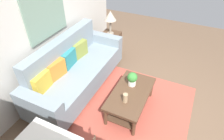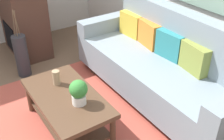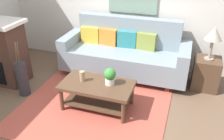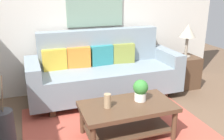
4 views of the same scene
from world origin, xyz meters
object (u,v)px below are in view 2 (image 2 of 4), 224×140
object	(u,v)px
throw_pillow_teal	(170,45)
fireplace	(23,17)
tabletop_vase	(56,78)
coffee_table	(67,104)
couch	(160,66)
throw_pillow_mustard	(131,25)
potted_plant_tabletop	(79,92)
floor_vase	(22,56)
throw_pillow_olive	(194,58)
throw_pillow_orange	(149,34)

from	to	relation	value
throw_pillow_teal	fireplace	size ratio (longest dim) A/B	0.31
tabletop_vase	coffee_table	bearing A→B (deg)	-2.03
couch	throw_pillow_mustard	size ratio (longest dim) A/B	6.62
throw_pillow_teal	potted_plant_tabletop	xyz separation A→B (m)	(0.09, -1.26, -0.11)
throw_pillow_teal	floor_vase	xyz separation A→B (m)	(-1.42, -1.37, -0.38)
throw_pillow_olive	coffee_table	distance (m)	1.45
fireplace	throw_pillow_olive	bearing A→B (deg)	23.67
throw_pillow_teal	tabletop_vase	bearing A→B (deg)	-104.66
throw_pillow_olive	coffee_table	size ratio (longest dim) A/B	0.33
throw_pillow_orange	fireplace	bearing A→B (deg)	-147.71
couch	throw_pillow_orange	xyz separation A→B (m)	(-0.38, 0.12, 0.25)
floor_vase	couch	bearing A→B (deg)	41.15
couch	tabletop_vase	bearing A→B (deg)	-106.13
throw_pillow_mustard	potted_plant_tabletop	size ratio (longest dim) A/B	1.37
fireplace	throw_pillow_teal	bearing A→B (deg)	27.37
couch	fireplace	bearing A→B (deg)	-155.40
throw_pillow_olive	floor_vase	xyz separation A→B (m)	(-1.80, -1.37, -0.38)
throw_pillow_mustard	potted_plant_tabletop	world-z (taller)	throw_pillow_mustard
throw_pillow_orange	fireplace	world-z (taller)	fireplace
throw_pillow_olive	potted_plant_tabletop	bearing A→B (deg)	-102.88
throw_pillow_olive	tabletop_vase	size ratio (longest dim) A/B	2.18
couch	coffee_table	bearing A→B (deg)	-94.77
couch	tabletop_vase	size ratio (longest dim) A/B	14.46
throw_pillow_teal	tabletop_vase	world-z (taller)	throw_pillow_teal
throw_pillow_olive	floor_vase	bearing A→B (deg)	-142.76
potted_plant_tabletop	floor_vase	xyz separation A→B (m)	(-1.51, -0.10, -0.27)
throw_pillow_olive	fireplace	size ratio (longest dim) A/B	0.31
tabletop_vase	floor_vase	bearing A→B (deg)	-176.89
couch	throw_pillow_olive	bearing A→B (deg)	18.29
couch	throw_pillow_orange	world-z (taller)	couch
tabletop_vase	fireplace	world-z (taller)	fireplace
throw_pillow_orange	fireplace	size ratio (longest dim) A/B	0.31
throw_pillow_orange	tabletop_vase	size ratio (longest dim) A/B	2.18
throw_pillow_mustard	fireplace	size ratio (longest dim) A/B	0.31
couch	fireplace	size ratio (longest dim) A/B	2.06
couch	fireplace	xyz separation A→B (m)	(-2.08, -0.95, 0.15)
throw_pillow_mustard	potted_plant_tabletop	bearing A→B (deg)	-56.32
floor_vase	tabletop_vase	bearing A→B (deg)	3.11
throw_pillow_teal	coffee_table	size ratio (longest dim) A/B	0.33
couch	throw_pillow_orange	bearing A→B (deg)	161.71
tabletop_vase	potted_plant_tabletop	bearing A→B (deg)	6.13
throw_pillow_orange	potted_plant_tabletop	size ratio (longest dim) A/B	1.37
potted_plant_tabletop	fireplace	size ratio (longest dim) A/B	0.23
throw_pillow_olive	potted_plant_tabletop	distance (m)	1.30
throw_pillow_mustard	floor_vase	xyz separation A→B (m)	(-0.67, -1.37, -0.38)
throw_pillow_orange	tabletop_vase	xyz separation A→B (m)	(0.03, -1.31, -0.17)
tabletop_vase	potted_plant_tabletop	distance (m)	0.44
coffee_table	potted_plant_tabletop	distance (m)	0.32
throw_pillow_teal	potted_plant_tabletop	distance (m)	1.27
coffee_table	fireplace	xyz separation A→B (m)	(-1.98, 0.24, 0.27)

